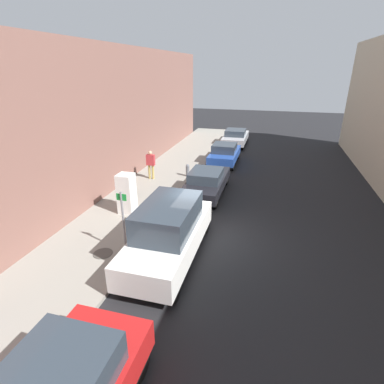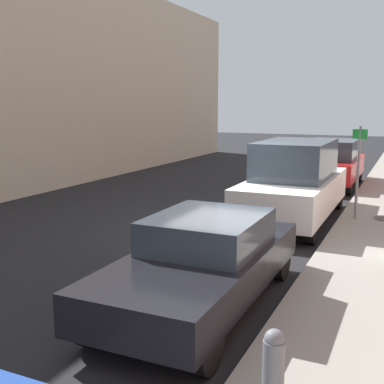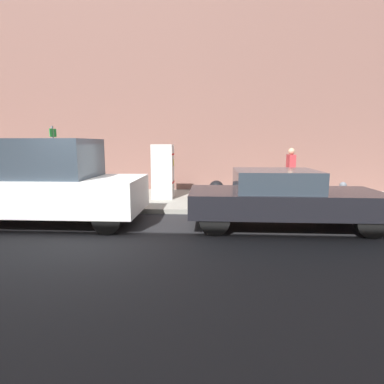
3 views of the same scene
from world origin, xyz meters
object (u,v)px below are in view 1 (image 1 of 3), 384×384
object	(u,v)px
fire_hydrant	(188,170)
parked_sedan_silver	(236,137)
pedestrian_standing_near	(151,163)
street_sign_post	(123,220)
parked_van_white	(169,232)
discarded_refrigerator	(127,194)
parked_hatchback_blue	(225,153)
trash_bag	(132,190)
parked_sedan_dark	(207,182)

from	to	relation	value
fire_hydrant	parked_sedan_silver	size ratio (longest dim) A/B	0.17
pedestrian_standing_near	parked_sedan_silver	xyz separation A→B (m)	(3.65, 10.46, -0.42)
parked_sedan_silver	street_sign_post	bearing A→B (deg)	-94.85
pedestrian_standing_near	parked_van_white	world-z (taller)	parked_van_white
discarded_refrigerator	parked_hatchback_blue	size ratio (longest dim) A/B	0.45
trash_bag	parked_hatchback_blue	bearing A→B (deg)	63.13
parked_sedan_silver	fire_hydrant	bearing A→B (deg)	-100.04
street_sign_post	parked_sedan_silver	world-z (taller)	street_sign_post
pedestrian_standing_near	parked_hatchback_blue	bearing A→B (deg)	142.76
discarded_refrigerator	trash_bag	bearing A→B (deg)	110.91
parked_sedan_dark	parked_sedan_silver	bearing A→B (deg)	90.00
parked_hatchback_blue	parked_sedan_silver	distance (m)	5.84
street_sign_post	trash_bag	distance (m)	5.46
discarded_refrigerator	parked_sedan_dark	bearing A→B (deg)	48.37
parked_hatchback_blue	street_sign_post	bearing A→B (deg)	-97.16
street_sign_post	pedestrian_standing_near	bearing A→B (deg)	105.74
trash_bag	parked_sedan_dark	world-z (taller)	parked_sedan_dark
pedestrian_standing_near	parked_sedan_dark	distance (m)	3.85
parked_van_white	parked_sedan_silver	xyz separation A→B (m)	(0.00, 17.66, -0.33)
parked_van_white	parked_hatchback_blue	size ratio (longest dim) A/B	1.28
trash_bag	parked_sedan_silver	xyz separation A→B (m)	(3.68, 13.10, 0.30)
street_sign_post	fire_hydrant	bearing A→B (deg)	90.98
fire_hydrant	parked_van_white	bearing A→B (deg)	-78.45
parked_sedan_dark	street_sign_post	bearing A→B (deg)	-103.44
discarded_refrigerator	fire_hydrant	size ratio (longest dim) A/B	2.41
trash_bag	pedestrian_standing_near	size ratio (longest dim) A/B	0.31
pedestrian_standing_near	parked_van_white	distance (m)	8.07
parked_sedan_dark	parked_hatchback_blue	distance (m)	5.77
fire_hydrant	trash_bag	distance (m)	4.16
discarded_refrigerator	street_sign_post	distance (m)	3.40
parked_sedan_dark	trash_bag	bearing A→B (deg)	-157.94
fire_hydrant	parked_van_white	distance (m)	8.38
parked_hatchback_blue	fire_hydrant	bearing A→B (deg)	-114.83
pedestrian_standing_near	parked_van_white	size ratio (longest dim) A/B	0.33
parked_sedan_dark	parked_hatchback_blue	xyz separation A→B (m)	(0.00, 5.77, 0.03)
discarded_refrigerator	parked_van_white	distance (m)	4.02
pedestrian_standing_near	parked_hatchback_blue	distance (m)	5.91
discarded_refrigerator	parked_sedan_silver	world-z (taller)	discarded_refrigerator
trash_bag	pedestrian_standing_near	xyz separation A→B (m)	(0.03, 2.64, 0.73)
discarded_refrigerator	parked_sedan_dark	distance (m)	4.49
pedestrian_standing_near	trash_bag	bearing A→B (deg)	0.53
fire_hydrant	pedestrian_standing_near	bearing A→B (deg)	-153.11
fire_hydrant	parked_van_white	world-z (taller)	parked_van_white
parked_sedan_dark	parked_sedan_silver	size ratio (longest dim) A/B	1.01
discarded_refrigerator	trash_bag	xyz separation A→B (m)	(-0.71, 1.85, -0.65)
parked_van_white	parked_sedan_dark	bearing A→B (deg)	90.00
discarded_refrigerator	pedestrian_standing_near	size ratio (longest dim) A/B	1.07
discarded_refrigerator	parked_sedan_dark	world-z (taller)	discarded_refrigerator
fire_hydrant	parked_sedan_dark	size ratio (longest dim) A/B	0.17
parked_sedan_silver	discarded_refrigerator	bearing A→B (deg)	-101.24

